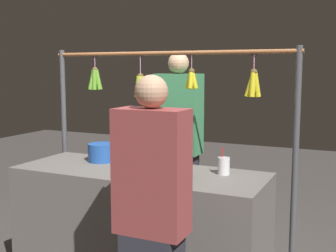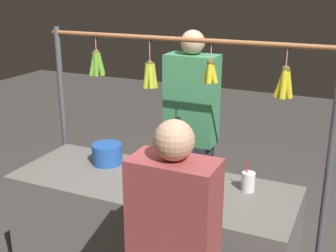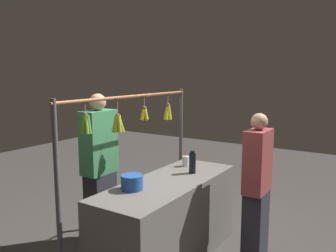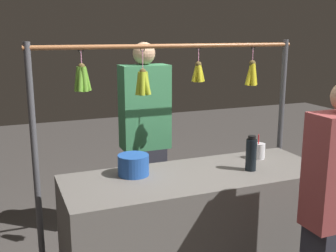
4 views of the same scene
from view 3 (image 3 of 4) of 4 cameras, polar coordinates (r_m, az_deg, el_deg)
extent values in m
cube|color=#66605B|center=(3.70, 0.04, -15.07)|extent=(1.79, 0.66, 0.84)
cylinder|color=#4C4C51|center=(4.59, 2.09, -4.63)|extent=(0.04, 0.04, 1.70)
cylinder|color=#4C4C51|center=(3.12, -17.40, -11.53)|extent=(0.04, 0.04, 1.70)
cylinder|color=#9E6038|center=(3.66, -5.89, 4.79)|extent=(2.06, 0.03, 0.03)
torus|color=black|center=(4.22, -0.01, 5.10)|extent=(0.04, 0.01, 0.04)
cylinder|color=pink|center=(4.22, -0.01, 4.23)|extent=(0.01, 0.01, 0.12)
sphere|color=brown|center=(4.23, -0.01, 3.39)|extent=(0.05, 0.05, 0.05)
cylinder|color=gold|center=(4.22, -0.13, 2.19)|extent=(0.09, 0.05, 0.18)
cylinder|color=gold|center=(4.22, 0.21, 2.20)|extent=(0.04, 0.07, 0.18)
cylinder|color=gold|center=(4.25, 0.11, 2.24)|extent=(0.07, 0.04, 0.18)
cylinder|color=gold|center=(4.25, -0.24, 2.23)|extent=(0.04, 0.08, 0.18)
torus|color=black|center=(3.83, -3.88, 4.71)|extent=(0.04, 0.01, 0.04)
cylinder|color=pink|center=(3.83, -3.87, 3.79)|extent=(0.01, 0.01, 0.12)
sphere|color=brown|center=(3.84, -3.86, 2.91)|extent=(0.05, 0.05, 0.05)
cylinder|color=gold|center=(3.83, -4.03, 1.91)|extent=(0.07, 0.04, 0.14)
cylinder|color=gold|center=(3.83, -3.62, 1.92)|extent=(0.04, 0.06, 0.14)
cylinder|color=gold|center=(3.86, -3.68, 1.96)|extent=(0.07, 0.04, 0.14)
cylinder|color=gold|center=(3.86, -4.07, 1.96)|extent=(0.04, 0.07, 0.14)
torus|color=black|center=(3.49, -8.20, 4.26)|extent=(0.04, 0.01, 0.04)
cylinder|color=pink|center=(3.49, -8.17, 2.94)|extent=(0.01, 0.01, 0.16)
sphere|color=brown|center=(3.50, -8.15, 1.66)|extent=(0.05, 0.05, 0.05)
cylinder|color=#A1B326|center=(3.49, -8.45, 0.26)|extent=(0.06, 0.04, 0.17)
cylinder|color=#A1B326|center=(3.49, -7.92, 0.25)|extent=(0.05, 0.06, 0.17)
cylinder|color=#A1B326|center=(3.51, -7.67, 0.31)|extent=(0.06, 0.07, 0.17)
cylinder|color=#A1B326|center=(3.53, -7.83, 0.36)|extent=(0.06, 0.04, 0.17)
cylinder|color=#A1B326|center=(3.54, -8.31, 0.36)|extent=(0.05, 0.06, 0.17)
cylinder|color=#A1B326|center=(3.52, -8.56, 0.31)|extent=(0.05, 0.07, 0.17)
torus|color=black|center=(3.17, -13.33, 3.69)|extent=(0.04, 0.01, 0.04)
cylinder|color=pink|center=(3.18, -13.30, 2.68)|extent=(0.01, 0.01, 0.11)
sphere|color=brown|center=(3.18, -13.26, 1.70)|extent=(0.05, 0.05, 0.05)
cylinder|color=#609E2D|center=(3.18, -13.60, 0.17)|extent=(0.06, 0.04, 0.17)
cylinder|color=#609E2D|center=(3.17, -13.09, 0.16)|extent=(0.06, 0.07, 0.17)
cylinder|color=#609E2D|center=(3.18, -12.76, 0.21)|extent=(0.04, 0.06, 0.17)
cylinder|color=#609E2D|center=(3.21, -12.87, 0.29)|extent=(0.07, 0.04, 0.17)
cylinder|color=#609E2D|center=(3.22, -13.31, 0.29)|extent=(0.06, 0.07, 0.17)
cylinder|color=#609E2D|center=(3.20, -13.68, 0.23)|extent=(0.06, 0.08, 0.17)
cylinder|color=black|center=(3.79, 3.98, -6.04)|extent=(0.07, 0.07, 0.22)
cylinder|color=black|center=(3.76, 4.00, -4.24)|extent=(0.05, 0.05, 0.02)
cylinder|color=#2351A8|center=(3.30, -5.85, -9.07)|extent=(0.21, 0.21, 0.14)
cylinder|color=silver|center=(4.08, 2.89, -5.72)|extent=(0.08, 0.08, 0.12)
cylinder|color=red|center=(4.06, 2.80, -5.28)|extent=(0.01, 0.02, 0.19)
cube|color=#2D2D38|center=(4.15, -10.84, -12.80)|extent=(0.32, 0.22, 0.80)
cube|color=#3F8C59|center=(3.94, -11.15, -2.58)|extent=(0.40, 0.22, 0.70)
sphere|color=tan|center=(3.88, -11.34, 3.83)|extent=(0.18, 0.18, 0.18)
cube|color=#2D2D38|center=(3.83, 13.95, -15.42)|extent=(0.29, 0.20, 0.72)
cube|color=#993F3F|center=(3.61, 14.34, -5.56)|extent=(0.36, 0.20, 0.63)
sphere|color=tan|center=(3.54, 14.58, 0.71)|extent=(0.17, 0.17, 0.17)
camera|label=1|loc=(4.40, 43.28, 1.62)|focal=46.83mm
camera|label=2|loc=(3.99, 38.59, 8.41)|focal=46.77mm
camera|label=4|loc=(1.77, 49.67, 0.86)|focal=44.09mm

